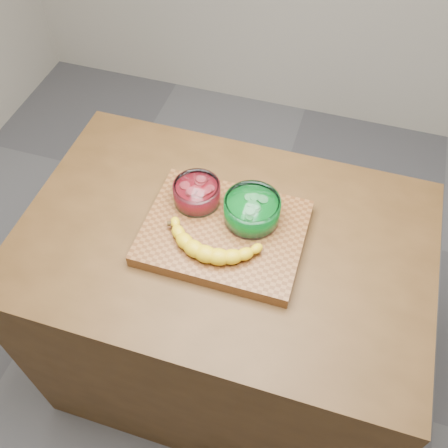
% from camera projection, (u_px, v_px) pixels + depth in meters
% --- Properties ---
extents(ground, '(3.50, 3.50, 0.00)m').
position_uv_depth(ground, '(224.00, 360.00, 2.15)').
color(ground, '#5C5C60').
rests_on(ground, ground).
extents(counter, '(1.20, 0.80, 0.90)m').
position_uv_depth(counter, '(224.00, 311.00, 1.79)').
color(counter, '#4F3317').
rests_on(counter, ground).
extents(cutting_board, '(0.45, 0.35, 0.04)m').
position_uv_depth(cutting_board, '(224.00, 233.00, 1.42)').
color(cutting_board, brown).
rests_on(cutting_board, counter).
extents(bowl_red, '(0.14, 0.14, 0.06)m').
position_uv_depth(bowl_red, '(197.00, 193.00, 1.45)').
color(bowl_red, white).
rests_on(bowl_red, cutting_board).
extents(bowl_green, '(0.16, 0.16, 0.07)m').
position_uv_depth(bowl_green, '(252.00, 210.00, 1.40)').
color(bowl_green, white).
rests_on(bowl_green, cutting_board).
extents(banana, '(0.31, 0.15, 0.04)m').
position_uv_depth(banana, '(212.00, 243.00, 1.35)').
color(banana, gold).
rests_on(banana, cutting_board).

